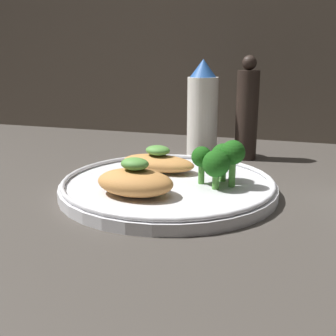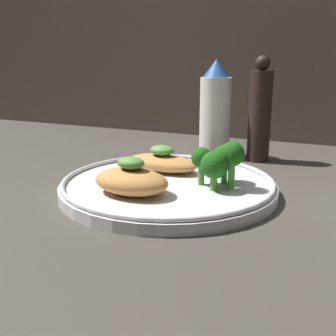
# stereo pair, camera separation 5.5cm
# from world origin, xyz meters

# --- Properties ---
(ground_plane) EXTENTS (1.80, 1.80, 0.01)m
(ground_plane) POSITION_xyz_m (0.00, 0.00, -0.01)
(ground_plane) COLOR #3D3833
(plate) EXTENTS (0.28, 0.28, 0.02)m
(plate) POSITION_xyz_m (0.00, 0.00, 0.01)
(plate) COLOR silver
(plate) RESTS_ON ground_plane
(grilled_meat_front) EXTENTS (0.10, 0.07, 0.05)m
(grilled_meat_front) POSITION_xyz_m (-0.02, -0.06, 0.03)
(grilled_meat_front) COLOR #BC7F42
(grilled_meat_front) RESTS_ON plate
(grilled_meat_middle) EXTENTS (0.11, 0.06, 0.04)m
(grilled_meat_middle) POSITION_xyz_m (-0.03, 0.05, 0.03)
(grilled_meat_middle) COLOR #BC7F42
(grilled_meat_middle) RESTS_ON plate
(broccoli_bunch) EXTENTS (0.07, 0.07, 0.06)m
(broccoli_bunch) POSITION_xyz_m (0.07, 0.01, 0.05)
(broccoli_bunch) COLOR #4C8E38
(broccoli_bunch) RESTS_ON plate
(sauce_bottle) EXTENTS (0.05, 0.05, 0.17)m
(sauce_bottle) POSITION_xyz_m (-0.01, 0.22, 0.08)
(sauce_bottle) COLOR white
(sauce_bottle) RESTS_ON ground_plane
(pepper_grinder) EXTENTS (0.04, 0.04, 0.18)m
(pepper_grinder) POSITION_xyz_m (0.07, 0.22, 0.08)
(pepper_grinder) COLOR black
(pepper_grinder) RESTS_ON ground_plane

